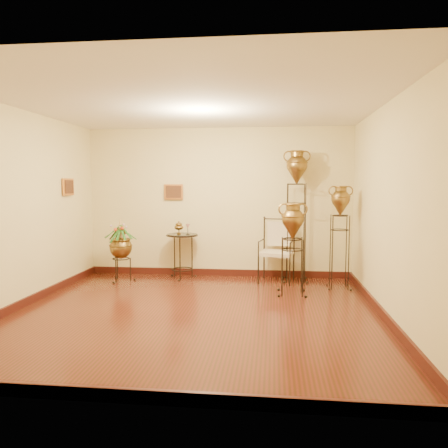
# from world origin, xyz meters

# --- Properties ---
(ground) EXTENTS (5.00, 5.00, 0.00)m
(ground) POSITION_xyz_m (0.00, 0.00, 0.00)
(ground) COLOR #561B14
(ground) RESTS_ON ground
(room_shell) EXTENTS (5.02, 5.02, 2.81)m
(room_shell) POSITION_xyz_m (-0.01, 0.01, 1.73)
(room_shell) COLOR beige
(room_shell) RESTS_ON ground
(amphora_tall) EXTENTS (0.47, 0.47, 2.36)m
(amphora_tall) POSITION_xyz_m (1.45, 2.15, 1.21)
(amphora_tall) COLOR black
(amphora_tall) RESTS_ON ground
(amphora_mid) EXTENTS (0.44, 0.44, 1.74)m
(amphora_mid) POSITION_xyz_m (2.15, 1.67, 0.88)
(amphora_mid) COLOR black
(amphora_mid) RESTS_ON ground
(amphora_short) EXTENTS (0.55, 0.55, 1.48)m
(amphora_short) POSITION_xyz_m (1.35, 1.17, 0.74)
(amphora_short) COLOR black
(amphora_short) RESTS_ON ground
(planter_urn) EXTENTS (0.69, 0.69, 1.18)m
(planter_urn) POSITION_xyz_m (-1.68, 1.81, 0.66)
(planter_urn) COLOR black
(planter_urn) RESTS_ON ground
(armchair) EXTENTS (0.73, 0.69, 1.13)m
(armchair) POSITION_xyz_m (1.11, 2.04, 0.57)
(armchair) COLOR black
(armchair) RESTS_ON ground
(side_table) EXTENTS (0.72, 0.72, 1.05)m
(side_table) POSITION_xyz_m (-0.63, 2.15, 0.43)
(side_table) COLOR black
(side_table) RESTS_ON ground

